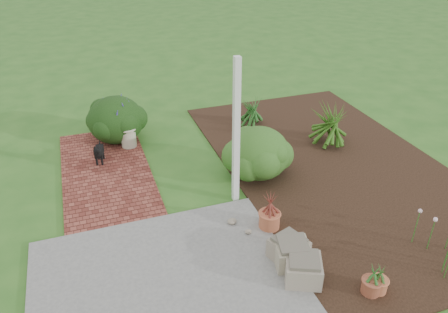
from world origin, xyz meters
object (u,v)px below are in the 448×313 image
object	(u,v)px
evergreen_shrub	(259,152)
black_dog	(99,152)
cream_ceramic_urn	(128,137)
stone_trough_near	(303,270)

from	to	relation	value
evergreen_shrub	black_dog	bearing A→B (deg)	153.15
cream_ceramic_urn	evergreen_shrub	size ratio (longest dim) A/B	0.37
stone_trough_near	evergreen_shrub	size ratio (longest dim) A/B	0.41
cream_ceramic_urn	evergreen_shrub	xyz separation A→B (m)	(2.09, -1.90, 0.26)
evergreen_shrub	cream_ceramic_urn	bearing A→B (deg)	137.77
black_dog	evergreen_shrub	bearing A→B (deg)	-14.85
black_dog	evergreen_shrub	xyz separation A→B (m)	(2.73, -1.38, 0.22)
stone_trough_near	black_dog	xyz separation A→B (m)	(-2.25, 4.02, 0.09)
cream_ceramic_urn	evergreen_shrub	world-z (taller)	evergreen_shrub
cream_ceramic_urn	black_dog	bearing A→B (deg)	-141.10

